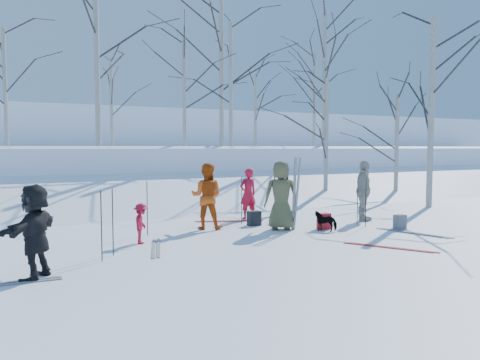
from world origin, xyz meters
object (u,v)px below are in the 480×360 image
skier_grey_west (35,231)px  dog (326,221)px  skier_cream_east (364,191)px  backpack_red (324,221)px  skier_red_north (248,194)px  skier_red_seated (141,224)px  backpack_dark (254,218)px  backpack_grey (400,222)px  skier_olive_center (281,195)px  skier_redor_behind (207,196)px

skier_grey_west → dog: size_ratio=2.62×
skier_grey_west → skier_cream_east: bearing=138.1°
skier_grey_west → backpack_red: skier_grey_west is taller
skier_red_north → skier_red_seated: (-3.80, -2.17, -0.31)m
skier_grey_west → backpack_dark: 6.45m
skier_red_north → backpack_dark: 1.31m
skier_red_north → backpack_grey: bearing=125.4°
skier_red_north → backpack_dark: (-0.39, -1.12, -0.56)m
skier_red_seated → skier_grey_west: (-2.26, -1.96, 0.33)m
backpack_red → skier_cream_east: bearing=18.4°
backpack_grey → skier_olive_center: bearing=154.9°
skier_redor_behind → skier_cream_east: bearing=-157.2°
skier_redor_behind → skier_cream_east: size_ratio=0.98×
skier_grey_west → backpack_grey: 8.89m
skier_redor_behind → dog: bearing=-179.0°
backpack_grey → skier_redor_behind: bearing=153.0°
skier_redor_behind → skier_cream_east: 4.69m
skier_red_seated → skier_grey_west: size_ratio=0.58×
backpack_grey → skier_red_north: bearing=129.5°
dog → backpack_red: size_ratio=1.42×
skier_cream_east → backpack_dark: (-3.25, 0.71, -0.68)m
skier_redor_behind → backpack_grey: bearing=-174.6°
skier_cream_east → backpack_red: (-1.88, -0.63, -0.67)m
skier_olive_center → backpack_grey: skier_olive_center is taller
backpack_grey → skier_grey_west: bearing=-175.0°
backpack_red → backpack_dark: 1.91m
skier_red_north → skier_cream_east: bearing=143.2°
skier_grey_west → backpack_red: 7.27m
skier_red_north → backpack_red: skier_red_north is taller
backpack_dark → skier_cream_east: bearing=-12.3°
skier_red_north → skier_redor_behind: bearing=26.3°
backpack_grey → dog: bearing=159.9°
skier_redor_behind → backpack_dark: 1.53m
skier_redor_behind → skier_red_seated: (-2.04, -1.13, -0.42)m
skier_olive_center → skier_cream_east: skier_olive_center is taller
skier_redor_behind → backpack_grey: size_ratio=4.58×
backpack_red → skier_redor_behind: bearing=152.8°
skier_cream_east → backpack_red: skier_cream_east is taller
skier_olive_center → backpack_red: skier_olive_center is taller
skier_cream_east → backpack_red: 2.09m
skier_red_seated → backpack_red: 4.80m
skier_olive_center → skier_cream_east: size_ratio=1.03×
skier_olive_center → backpack_dark: 1.19m
skier_olive_center → backpack_dark: (-0.32, 0.90, -0.71)m
skier_red_north → dog: size_ratio=2.56×
backpack_red → skier_olive_center: bearing=157.8°
dog → skier_redor_behind: bearing=-74.5°
backpack_red → backpack_grey: backpack_red is taller
skier_olive_center → skier_red_seated: size_ratio=1.99×
backpack_grey → backpack_dark: (-3.16, 2.23, 0.01)m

